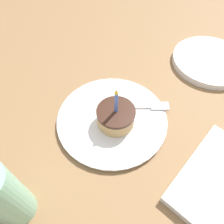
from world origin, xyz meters
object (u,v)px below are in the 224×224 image
(fork, at_px, (142,106))
(side_plate, at_px, (210,61))
(bottle, at_px, (1,196))
(cake_slice, at_px, (116,116))
(plate, at_px, (112,119))

(fork, relative_size, side_plate, 0.59)
(bottle, bearing_deg, cake_slice, 87.70)
(cake_slice, height_order, bottle, bottle)
(plate, relative_size, fork, 2.04)
(plate, bearing_deg, bottle, -89.01)
(plate, distance_m, cake_slice, 0.03)
(fork, height_order, side_plate, same)
(plate, xyz_separation_m, bottle, (0.00, -0.27, 0.08))
(plate, relative_size, cake_slice, 2.33)
(plate, bearing_deg, side_plate, 77.36)
(plate, xyz_separation_m, fork, (0.03, 0.07, 0.01))
(side_plate, bearing_deg, plate, -102.64)
(plate, distance_m, bottle, 0.28)
(side_plate, bearing_deg, fork, -99.21)
(cake_slice, distance_m, side_plate, 0.36)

